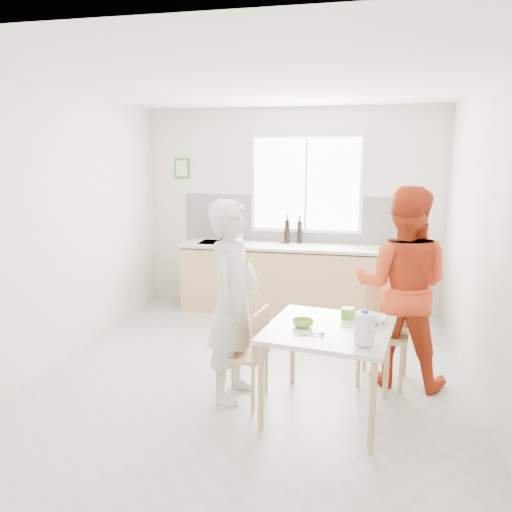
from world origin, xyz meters
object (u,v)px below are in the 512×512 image
Objects in this scene: bowl_green at (303,323)px; dining_table at (328,337)px; person_white at (234,301)px; bowl_white at (372,319)px; wine_bottle_b at (299,232)px; wine_bottle_a at (287,231)px; chair_far at (385,326)px; chair_left at (249,350)px; milk_jug at (365,328)px; person_red at (402,287)px.

dining_table is at bearing 5.46° from bowl_green.
dining_table is 0.63× the size of person_white.
wine_bottle_b is at bearing 110.13° from bowl_white.
dining_table is 2.85m from wine_bottle_a.
bowl_white is (-0.13, -0.56, 0.24)m from chair_far.
wine_bottle_a reaches higher than wine_bottle_b.
chair_far is at bearing 128.38° from chair_left.
person_white reaches higher than dining_table.
wine_bottle_b reaches higher than bowl_white.
dining_table is 0.85m from person_white.
bowl_green is at bearing 84.15° from chair_left.
bowl_white is 0.54m from milk_jug.
milk_jug is (-0.19, -1.09, 0.35)m from chair_far.
person_red is 1.12m from bowl_green.
chair_far is 2.98× the size of wine_bottle_a.
milk_jug is at bearing 74.56° from chair_left.
person_white is 5.42× the size of wine_bottle_a.
chair_far is at bearing -61.82° from wine_bottle_b.
wine_bottle_b reaches higher than dining_table.
person_red reaches higher than bowl_green.
bowl_white is (-0.26, -0.54, -0.15)m from person_red.
bowl_white is at bearing 104.20° from chair_left.
wine_bottle_b is (-0.88, 3.09, 0.20)m from milk_jug.
chair_left is at bearing 171.43° from dining_table.
bowl_white is 2.76m from wine_bottle_a.
person_white is 1.55m from person_red.
milk_jug reaches higher than bowl_green.
wine_bottle_b is at bearing 19.70° from wine_bottle_a.
person_red is at bearing 125.18° from chair_left.
bowl_green is at bearing -157.61° from bowl_white.
wine_bottle_a is (-0.77, 2.71, 0.42)m from dining_table.
wine_bottle_b is (-0.94, 2.56, 0.30)m from bowl_white.
chair_far is (1.15, 0.66, 0.07)m from chair_left.
chair_far is (0.47, 0.76, -0.14)m from dining_table.
chair_left is 1.07m from bowl_white.
wine_bottle_b is (0.16, 0.06, -0.01)m from wine_bottle_a.
bowl_white is at bearing 92.57° from milk_jug.
chair_far is 3.18× the size of wine_bottle_b.
chair_far is 4.12× the size of bowl_white.
milk_jug reaches higher than chair_left.
person_white is (-0.14, 0.02, 0.42)m from chair_left.
wine_bottle_a reaches higher than bowl_green.
bowl_green is (-0.21, -0.02, 0.10)m from dining_table.
person_red is (0.13, -0.02, 0.39)m from chair_far.
wine_bottle_a is at bearing 105.77° from dining_table.
person_white is at bearing 166.34° from milk_jug.
chair_far is 5.52× the size of bowl_green.
person_white is (-0.82, 0.12, 0.21)m from dining_table.
bowl_white is at bearing -77.49° from person_white.
chair_far is 0.52× the size of person_red.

